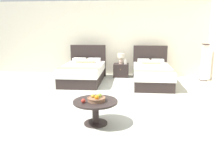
% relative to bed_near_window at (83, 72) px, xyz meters
% --- Properties ---
extents(ground_plane, '(10.21, 9.82, 0.02)m').
position_rel_bed_near_window_xyz_m(ground_plane, '(1.15, -1.69, -0.34)').
color(ground_plane, beige).
extents(wall_back, '(10.21, 0.12, 2.80)m').
position_rel_bed_near_window_xyz_m(wall_back, '(1.15, 1.41, 1.07)').
color(wall_back, beige).
rests_on(wall_back, ground).
extents(bed_near_window, '(1.34, 2.06, 1.18)m').
position_rel_bed_near_window_xyz_m(bed_near_window, '(0.00, 0.00, 0.00)').
color(bed_near_window, '#2C2220').
rests_on(bed_near_window, ground).
extents(bed_near_corner, '(1.26, 2.24, 1.17)m').
position_rel_bed_near_window_xyz_m(bed_near_corner, '(2.30, 0.00, -0.01)').
color(bed_near_corner, '#2C2220').
rests_on(bed_near_corner, ground).
extents(nightstand, '(0.55, 0.47, 0.49)m').
position_rel_bed_near_window_xyz_m(nightstand, '(1.21, 0.96, -0.08)').
color(nightstand, '#2C2220').
rests_on(nightstand, ground).
extents(table_lamp, '(0.26, 0.26, 0.38)m').
position_rel_bed_near_window_xyz_m(table_lamp, '(1.21, 0.98, 0.39)').
color(table_lamp, beige).
rests_on(table_lamp, nightstand).
extents(vase, '(0.11, 0.11, 0.19)m').
position_rel_bed_near_window_xyz_m(vase, '(1.38, 0.92, 0.25)').
color(vase, silver).
rests_on(vase, nightstand).
extents(coffee_table, '(0.85, 0.85, 0.47)m').
position_rel_bed_near_window_xyz_m(coffee_table, '(1.04, -3.37, 0.02)').
color(coffee_table, '#2C2220').
rests_on(coffee_table, ground).
extents(fruit_bowl, '(0.35, 0.35, 0.14)m').
position_rel_bed_near_window_xyz_m(fruit_bowl, '(1.07, -3.40, 0.19)').
color(fruit_bowl, '#8B6045').
rests_on(fruit_bowl, coffee_table).
extents(loose_apple, '(0.08, 0.08, 0.08)m').
position_rel_bed_near_window_xyz_m(loose_apple, '(0.84, -3.53, 0.18)').
color(loose_apple, '#B73024').
rests_on(loose_apple, coffee_table).
extents(floor_lamp_corner, '(0.22, 0.22, 1.27)m').
position_rel_bed_near_window_xyz_m(floor_lamp_corner, '(4.10, 0.62, 0.31)').
color(floor_lamp_corner, '#2D2220').
rests_on(floor_lamp_corner, ground).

